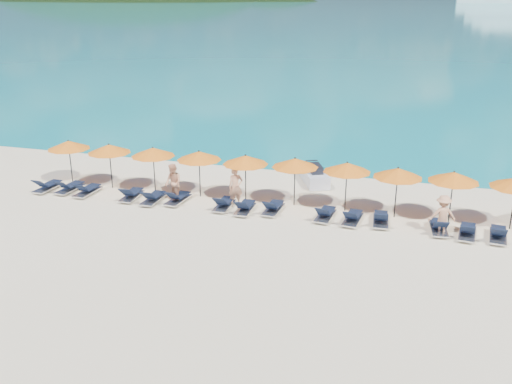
# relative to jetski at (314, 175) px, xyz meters

# --- Properties ---
(ground) EXTENTS (1400.00, 1400.00, 0.00)m
(ground) POSITION_rel_jetski_xyz_m (-1.46, -8.48, -0.40)
(ground) COLOR beige
(sea) EXTENTS (1600.00, 1300.00, 0.01)m
(sea) POSITION_rel_jetski_xyz_m (-1.46, 651.52, -0.40)
(sea) COLOR #1FA9B2
(sea) RESTS_ON ground
(headland_main) EXTENTS (374.00, 242.00, 126.50)m
(headland_main) POSITION_rel_jetski_xyz_m (-301.46, 531.52, -38.40)
(headland_main) COLOR black
(headland_main) RESTS_ON ground
(headland_small) EXTENTS (162.00, 126.00, 85.50)m
(headland_small) POSITION_rel_jetski_xyz_m (-151.46, 551.52, -35.40)
(headland_small) COLOR black
(headland_small) RESTS_ON ground
(jetski) EXTENTS (2.05, 2.93, 0.98)m
(jetski) POSITION_rel_jetski_xyz_m (0.00, 0.00, 0.00)
(jetski) COLOR silver
(jetski) RESTS_ON ground
(beachgoer_a) EXTENTS (0.79, 0.72, 1.81)m
(beachgoer_a) POSITION_rel_jetski_xyz_m (-2.78, -4.29, 0.50)
(beachgoer_a) COLOR tan
(beachgoer_a) RESTS_ON ground
(beachgoer_b) EXTENTS (1.00, 0.93, 1.80)m
(beachgoer_b) POSITION_rel_jetski_xyz_m (-5.73, -4.57, 0.50)
(beachgoer_b) COLOR tan
(beachgoer_b) RESTS_ON ground
(beachgoer_c) EXTENTS (1.16, 0.74, 1.67)m
(beachgoer_c) POSITION_rel_jetski_xyz_m (6.16, -5.01, 0.43)
(beachgoer_c) COLOR tan
(beachgoer_c) RESTS_ON ground
(umbrella_0) EXTENTS (2.10, 2.10, 2.28)m
(umbrella_0) POSITION_rel_jetski_xyz_m (-11.80, -3.59, 1.61)
(umbrella_0) COLOR black
(umbrella_0) RESTS_ON ground
(umbrella_1) EXTENTS (2.10, 2.10, 2.28)m
(umbrella_1) POSITION_rel_jetski_xyz_m (-9.48, -3.67, 1.61)
(umbrella_1) COLOR black
(umbrella_1) RESTS_ON ground
(umbrella_2) EXTENTS (2.10, 2.10, 2.28)m
(umbrella_2) POSITION_rel_jetski_xyz_m (-7.16, -3.60, 1.61)
(umbrella_2) COLOR black
(umbrella_2) RESTS_ON ground
(umbrella_3) EXTENTS (2.10, 2.10, 2.28)m
(umbrella_3) POSITION_rel_jetski_xyz_m (-4.81, -3.57, 1.61)
(umbrella_3) COLOR black
(umbrella_3) RESTS_ON ground
(umbrella_4) EXTENTS (2.10, 2.10, 2.28)m
(umbrella_4) POSITION_rel_jetski_xyz_m (-2.52, -3.62, 1.61)
(umbrella_4) COLOR black
(umbrella_4) RESTS_ON ground
(umbrella_5) EXTENTS (2.10, 2.10, 2.28)m
(umbrella_5) POSITION_rel_jetski_xyz_m (-0.25, -3.44, 1.61)
(umbrella_5) COLOR black
(umbrella_5) RESTS_ON ground
(umbrella_6) EXTENTS (2.10, 2.10, 2.28)m
(umbrella_6) POSITION_rel_jetski_xyz_m (2.08, -3.47, 1.61)
(umbrella_6) COLOR black
(umbrella_6) RESTS_ON ground
(umbrella_7) EXTENTS (2.10, 2.10, 2.28)m
(umbrella_7) POSITION_rel_jetski_xyz_m (4.24, -3.65, 1.61)
(umbrella_7) COLOR black
(umbrella_7) RESTS_ON ground
(umbrella_8) EXTENTS (2.10, 2.10, 2.28)m
(umbrella_8) POSITION_rel_jetski_xyz_m (6.49, -3.56, 1.61)
(umbrella_8) COLOR black
(umbrella_8) RESTS_ON ground
(lounger_0) EXTENTS (0.71, 1.73, 0.66)m
(lounger_0) POSITION_rel_jetski_xyz_m (-12.30, -4.95, -0.17)
(lounger_0) COLOR silver
(lounger_0) RESTS_ON ground
(lounger_1) EXTENTS (0.77, 1.75, 0.66)m
(lounger_1) POSITION_rel_jetski_xyz_m (-11.16, -4.79, -0.17)
(lounger_1) COLOR silver
(lounger_1) RESTS_ON ground
(lounger_2) EXTENTS (0.66, 1.71, 0.66)m
(lounger_2) POSITION_rel_jetski_xyz_m (-10.10, -4.93, -0.17)
(lounger_2) COLOR silver
(lounger_2) RESTS_ON ground
(lounger_3) EXTENTS (0.75, 1.74, 0.66)m
(lounger_3) POSITION_rel_jetski_xyz_m (-7.76, -4.87, -0.17)
(lounger_3) COLOR silver
(lounger_3) RESTS_ON ground
(lounger_4) EXTENTS (0.63, 1.71, 0.66)m
(lounger_4) POSITION_rel_jetski_xyz_m (-6.58, -4.99, -0.17)
(lounger_4) COLOR silver
(lounger_4) RESTS_ON ground
(lounger_5) EXTENTS (0.75, 1.74, 0.66)m
(lounger_5) POSITION_rel_jetski_xyz_m (-5.47, -4.70, -0.17)
(lounger_5) COLOR silver
(lounger_5) RESTS_ON ground
(lounger_6) EXTENTS (0.65, 1.71, 0.66)m
(lounger_6) POSITION_rel_jetski_xyz_m (-3.17, -4.79, -0.17)
(lounger_6) COLOR silver
(lounger_6) RESTS_ON ground
(lounger_7) EXTENTS (0.67, 1.72, 0.66)m
(lounger_7) POSITION_rel_jetski_xyz_m (-2.13, -4.95, -0.17)
(lounger_7) COLOR silver
(lounger_7) RESTS_ON ground
(lounger_8) EXTENTS (0.68, 1.72, 0.66)m
(lounger_8) POSITION_rel_jetski_xyz_m (-0.93, -4.63, -0.17)
(lounger_8) COLOR silver
(lounger_8) RESTS_ON ground
(lounger_9) EXTENTS (0.75, 1.74, 0.66)m
(lounger_9) POSITION_rel_jetski_xyz_m (1.41, -4.73, -0.17)
(lounger_9) COLOR silver
(lounger_9) RESTS_ON ground
(lounger_10) EXTENTS (0.75, 1.74, 0.66)m
(lounger_10) POSITION_rel_jetski_xyz_m (2.59, -4.81, -0.17)
(lounger_10) COLOR silver
(lounger_10) RESTS_ON ground
(lounger_11) EXTENTS (0.75, 1.74, 0.66)m
(lounger_11) POSITION_rel_jetski_xyz_m (3.75, -4.63, -0.17)
(lounger_11) COLOR silver
(lounger_11) RESTS_ON ground
(lounger_12) EXTENTS (0.79, 1.76, 0.66)m
(lounger_12) POSITION_rel_jetski_xyz_m (6.08, -4.81, -0.17)
(lounger_12) COLOR silver
(lounger_12) RESTS_ON ground
(lounger_13) EXTENTS (0.78, 1.75, 0.66)m
(lounger_13) POSITION_rel_jetski_xyz_m (7.17, -4.98, -0.17)
(lounger_13) COLOR silver
(lounger_13) RESTS_ON ground
(lounger_14) EXTENTS (0.77, 1.75, 0.66)m
(lounger_14) POSITION_rel_jetski_xyz_m (8.32, -4.92, -0.17)
(lounger_14) COLOR silver
(lounger_14) RESTS_ON ground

